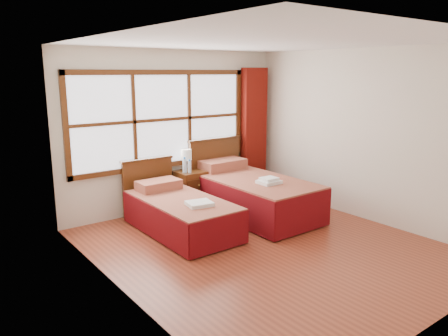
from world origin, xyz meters
TOP-DOWN VIEW (x-y plane):
  - floor at (0.00, 0.00)m, footprint 4.50×4.50m
  - ceiling at (0.00, 0.00)m, footprint 4.50×4.50m
  - wall_back at (0.00, 2.25)m, footprint 4.00×0.00m
  - wall_left at (-2.00, 0.00)m, footprint 0.00×4.50m
  - wall_right at (2.00, 0.00)m, footprint 0.00×4.50m
  - window at (-0.25, 2.21)m, footprint 3.16×0.06m
  - curtain at (1.60, 2.11)m, footprint 0.50×0.16m
  - bed_left at (-0.59, 1.20)m, footprint 0.95×1.97m
  - bed_right at (0.73, 1.20)m, footprint 1.15×2.23m
  - nightstand at (0.13, 1.99)m, footprint 0.48×0.47m
  - towels_left at (-0.55, 0.73)m, footprint 0.37×0.34m
  - towels_right at (0.71, 0.72)m, footprint 0.32×0.28m
  - lamp at (0.13, 2.13)m, footprint 0.18×0.18m
  - bottle_near at (-0.01, 1.96)m, footprint 0.07×0.07m
  - bottle_far at (0.05, 1.90)m, footprint 0.06×0.06m

SIDE VIEW (x-z plane):
  - floor at x=0.00m, z-range 0.00..0.00m
  - bed_left at x=-0.59m, z-range -0.18..0.74m
  - nightstand at x=0.13m, z-range 0.00..0.64m
  - bed_right at x=0.73m, z-range -0.22..0.90m
  - towels_left at x=-0.55m, z-range 0.49..0.54m
  - towels_right at x=0.71m, z-range 0.59..0.69m
  - bottle_far at x=0.05m, z-range 0.63..0.85m
  - bottle_near at x=-0.01m, z-range 0.63..0.89m
  - lamp at x=0.13m, z-range 0.71..1.06m
  - curtain at x=1.60m, z-range 0.02..2.32m
  - wall_back at x=0.00m, z-range -0.70..3.30m
  - wall_left at x=-2.00m, z-range -0.95..3.55m
  - wall_right at x=2.00m, z-range -0.95..3.55m
  - window at x=-0.25m, z-range 0.72..2.28m
  - ceiling at x=0.00m, z-range 2.60..2.60m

